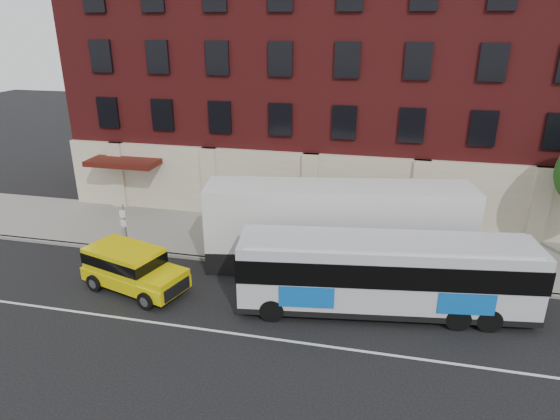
% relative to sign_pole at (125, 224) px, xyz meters
% --- Properties ---
extents(ground, '(120.00, 120.00, 0.00)m').
position_rel_sign_pole_xyz_m(ground, '(8.50, -6.15, -1.45)').
color(ground, black).
rests_on(ground, ground).
extents(sidewalk, '(60.00, 6.00, 0.15)m').
position_rel_sign_pole_xyz_m(sidewalk, '(8.50, 2.85, -1.38)').
color(sidewalk, gray).
rests_on(sidewalk, ground).
extents(kerb, '(60.00, 0.25, 0.15)m').
position_rel_sign_pole_xyz_m(kerb, '(8.50, -0.15, -1.38)').
color(kerb, gray).
rests_on(kerb, ground).
extents(lane_line, '(60.00, 0.12, 0.01)m').
position_rel_sign_pole_xyz_m(lane_line, '(8.50, -5.65, -1.45)').
color(lane_line, silver).
rests_on(lane_line, ground).
extents(building, '(30.00, 12.10, 15.00)m').
position_rel_sign_pole_xyz_m(building, '(8.49, 10.77, 6.13)').
color(building, maroon).
rests_on(building, sidewalk).
extents(sign_pole, '(0.30, 0.20, 2.50)m').
position_rel_sign_pole_xyz_m(sign_pole, '(0.00, 0.00, 0.00)').
color(sign_pole, slate).
rests_on(sign_pole, ground).
extents(city_bus, '(11.80, 4.06, 3.17)m').
position_rel_sign_pole_xyz_m(city_bus, '(12.94, -2.80, 0.30)').
color(city_bus, silver).
rests_on(city_bus, ground).
extents(yellow_suv, '(5.05, 3.16, 1.88)m').
position_rel_sign_pole_xyz_m(yellow_suv, '(2.15, -3.42, -0.37)').
color(yellow_suv, yellow).
rests_on(yellow_suv, ground).
extents(shipping_container, '(12.42, 4.55, 4.06)m').
position_rel_sign_pole_xyz_m(shipping_container, '(10.66, 0.65, 0.56)').
color(shipping_container, black).
rests_on(shipping_container, ground).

